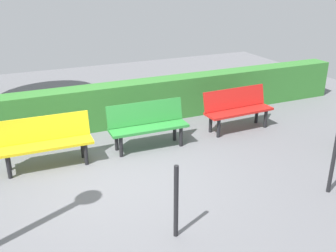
{
  "coord_description": "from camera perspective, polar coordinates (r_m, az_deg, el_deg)",
  "views": [
    {
      "loc": [
        1.54,
        5.47,
        3.14
      ],
      "look_at": [
        -1.1,
        -0.41,
        0.55
      ],
      "focal_mm": 41.43,
      "sensor_mm": 36.0,
      "label": 1
    }
  ],
  "objects": [
    {
      "name": "ground_plane",
      "position": [
        6.49,
        -7.47,
        -7.26
      ],
      "size": [
        16.0,
        16.0,
        0.0
      ],
      "primitive_type": "plane",
      "color": "slate"
    },
    {
      "name": "bench_green",
      "position": [
        7.28,
        -3.04,
        0.43
      ],
      "size": [
        1.5,
        0.5,
        0.86
      ],
      "rotation": [
        0.0,
        0.0,
        -0.02
      ],
      "color": "#2D8C38",
      "rests_on": "ground_plane"
    },
    {
      "name": "railing_post_near",
      "position": [
        6.26,
        23.11,
        -4.95
      ],
      "size": [
        0.06,
        0.06,
        1.0
      ],
      "primitive_type": "cylinder",
      "color": "black",
      "rests_on": "ground_plane"
    },
    {
      "name": "hedge_row",
      "position": [
        8.48,
        -6.2,
        3.31
      ],
      "size": [
        11.03,
        0.5,
        0.91
      ],
      "primitive_type": "cube",
      "color": "#387F33",
      "rests_on": "ground_plane"
    },
    {
      "name": "bench_yellow",
      "position": [
        6.87,
        -17.62,
        -1.95
      ],
      "size": [
        1.56,
        0.5,
        0.86
      ],
      "rotation": [
        0.0,
        0.0,
        -0.03
      ],
      "color": "yellow",
      "rests_on": "ground_plane"
    },
    {
      "name": "bench_red",
      "position": [
        8.25,
        10.16,
        2.74
      ],
      "size": [
        1.51,
        0.52,
        0.86
      ],
      "rotation": [
        0.0,
        0.0,
        0.04
      ],
      "color": "red",
      "rests_on": "ground_plane"
    },
    {
      "name": "railing_post_mid",
      "position": [
        4.85,
        1.19,
        -11.09
      ],
      "size": [
        0.06,
        0.06,
        1.0
      ],
      "primitive_type": "cylinder",
      "color": "black",
      "rests_on": "ground_plane"
    }
  ]
}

